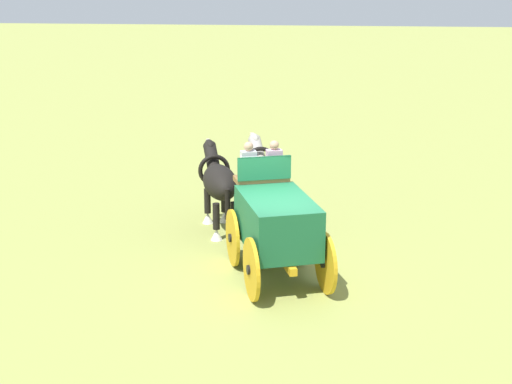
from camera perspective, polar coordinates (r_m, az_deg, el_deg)
ground_plane at (r=16.02m, az=1.67°, el=-6.89°), size 220.00×220.00×0.00m
show_wagon at (r=15.71m, az=1.56°, el=-2.41°), size 5.44×2.87×2.82m
draft_horse_near at (r=18.79m, az=-2.99°, el=0.76°), size 2.93×1.61×2.15m
draft_horse_off at (r=19.01m, az=0.87°, el=1.27°), size 2.99×1.67×2.26m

